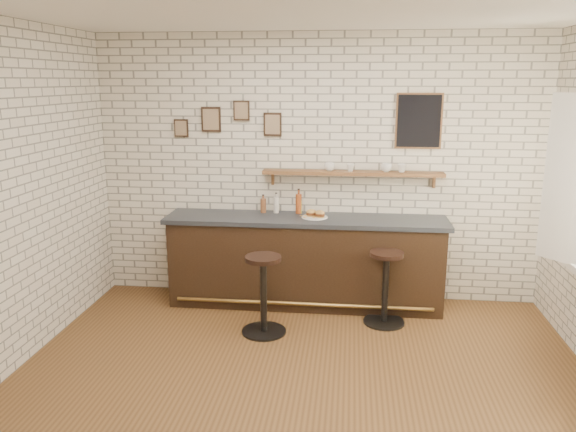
{
  "coord_description": "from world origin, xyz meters",
  "views": [
    {
      "loc": [
        0.38,
        -4.28,
        2.48
      ],
      "look_at": [
        -0.21,
        0.9,
        1.22
      ],
      "focal_mm": 35.0,
      "sensor_mm": 36.0,
      "label": 1
    }
  ],
  "objects_px": {
    "bitters_bottle_white": "(276,205)",
    "shelf_cup_b": "(350,168)",
    "bar_stool_left": "(264,292)",
    "bar_counter": "(305,261)",
    "bitters_bottle_brown": "(263,205)",
    "condiment_bottle_yellow": "(299,206)",
    "bitters_bottle_amber": "(299,203)",
    "sandwich_plate": "(315,217)",
    "shelf_cup_a": "(330,167)",
    "ciabatta_sandwich": "(316,213)",
    "bar_stool_right": "(385,285)",
    "shelf_cup_c": "(386,168)",
    "shelf_cup_d": "(402,168)"
  },
  "relations": [
    {
      "from": "bitters_bottle_white",
      "to": "shelf_cup_b",
      "type": "bearing_deg",
      "value": 1.23
    },
    {
      "from": "bar_stool_left",
      "to": "bar_counter",
      "type": "bearing_deg",
      "value": 66.5
    },
    {
      "from": "bitters_bottle_brown",
      "to": "condiment_bottle_yellow",
      "type": "distance_m",
      "value": 0.41
    },
    {
      "from": "condiment_bottle_yellow",
      "to": "bitters_bottle_amber",
      "type": "bearing_deg",
      "value": 180.0
    },
    {
      "from": "sandwich_plate",
      "to": "condiment_bottle_yellow",
      "type": "height_order",
      "value": "condiment_bottle_yellow"
    },
    {
      "from": "bar_counter",
      "to": "bitters_bottle_amber",
      "type": "bearing_deg",
      "value": 117.58
    },
    {
      "from": "bitters_bottle_brown",
      "to": "shelf_cup_a",
      "type": "distance_m",
      "value": 0.87
    },
    {
      "from": "bitters_bottle_amber",
      "to": "condiment_bottle_yellow",
      "type": "bearing_deg",
      "value": 0.0
    },
    {
      "from": "ciabatta_sandwich",
      "to": "bar_stool_right",
      "type": "relative_size",
      "value": 0.3
    },
    {
      "from": "bitters_bottle_amber",
      "to": "condiment_bottle_yellow",
      "type": "distance_m",
      "value": 0.03
    },
    {
      "from": "bitters_bottle_brown",
      "to": "shelf_cup_b",
      "type": "distance_m",
      "value": 1.07
    },
    {
      "from": "bar_stool_right",
      "to": "ciabatta_sandwich",
      "type": "bearing_deg",
      "value": 149.97
    },
    {
      "from": "shelf_cup_c",
      "to": "bitters_bottle_white",
      "type": "bearing_deg",
      "value": 77.69
    },
    {
      "from": "bitters_bottle_brown",
      "to": "bitters_bottle_white",
      "type": "xyz_separation_m",
      "value": [
        0.15,
        0.0,
        0.01
      ]
    },
    {
      "from": "condiment_bottle_yellow",
      "to": "sandwich_plate",
      "type": "bearing_deg",
      "value": -43.8
    },
    {
      "from": "bitters_bottle_brown",
      "to": "bitters_bottle_amber",
      "type": "height_order",
      "value": "bitters_bottle_amber"
    },
    {
      "from": "sandwich_plate",
      "to": "shelf_cup_c",
      "type": "distance_m",
      "value": 0.95
    },
    {
      "from": "bar_stool_right",
      "to": "shelf_cup_d",
      "type": "height_order",
      "value": "shelf_cup_d"
    },
    {
      "from": "bar_counter",
      "to": "shelf_cup_d",
      "type": "distance_m",
      "value": 1.48
    },
    {
      "from": "condiment_bottle_yellow",
      "to": "shelf_cup_c",
      "type": "relative_size",
      "value": 1.63
    },
    {
      "from": "bar_stool_left",
      "to": "shelf_cup_d",
      "type": "height_order",
      "value": "shelf_cup_d"
    },
    {
      "from": "bitters_bottle_white",
      "to": "sandwich_plate",
      "type": "bearing_deg",
      "value": -22.02
    },
    {
      "from": "ciabatta_sandwich",
      "to": "shelf_cup_a",
      "type": "relative_size",
      "value": 2.05
    },
    {
      "from": "condiment_bottle_yellow",
      "to": "shelf_cup_a",
      "type": "xyz_separation_m",
      "value": [
        0.34,
        0.02,
        0.45
      ]
    },
    {
      "from": "ciabatta_sandwich",
      "to": "bitters_bottle_brown",
      "type": "distance_m",
      "value": 0.64
    },
    {
      "from": "condiment_bottle_yellow",
      "to": "shelf_cup_d",
      "type": "distance_m",
      "value": 1.21
    },
    {
      "from": "shelf_cup_b",
      "to": "shelf_cup_c",
      "type": "height_order",
      "value": "shelf_cup_c"
    },
    {
      "from": "shelf_cup_b",
      "to": "bitters_bottle_amber",
      "type": "bearing_deg",
      "value": 124.25
    },
    {
      "from": "sandwich_plate",
      "to": "condiment_bottle_yellow",
      "type": "bearing_deg",
      "value": 136.2
    },
    {
      "from": "bar_stool_right",
      "to": "shelf_cup_a",
      "type": "xyz_separation_m",
      "value": [
        -0.62,
        0.64,
        1.13
      ]
    },
    {
      "from": "ciabatta_sandwich",
      "to": "bitters_bottle_amber",
      "type": "bearing_deg",
      "value": 138.32
    },
    {
      "from": "bitters_bottle_amber",
      "to": "shelf_cup_c",
      "type": "distance_m",
      "value": 1.05
    },
    {
      "from": "bitters_bottle_white",
      "to": "bar_stool_left",
      "type": "xyz_separation_m",
      "value": [
        0.0,
        -0.99,
        -0.67
      ]
    },
    {
      "from": "bitters_bottle_brown",
      "to": "bar_stool_left",
      "type": "distance_m",
      "value": 1.2
    },
    {
      "from": "bitters_bottle_white",
      "to": "bitters_bottle_amber",
      "type": "bearing_deg",
      "value": 0.0
    },
    {
      "from": "bar_stool_right",
      "to": "shelf_cup_c",
      "type": "relative_size",
      "value": 6.55
    },
    {
      "from": "bitters_bottle_white",
      "to": "bar_stool_right",
      "type": "xyz_separation_m",
      "value": [
        1.22,
        -0.62,
        -0.69
      ]
    },
    {
      "from": "bar_stool_right",
      "to": "shelf_cup_d",
      "type": "xyz_separation_m",
      "value": [
        0.17,
        0.64,
        1.13
      ]
    },
    {
      "from": "bitters_bottle_white",
      "to": "shelf_cup_b",
      "type": "relative_size",
      "value": 2.63
    },
    {
      "from": "condiment_bottle_yellow",
      "to": "shelf_cup_c",
      "type": "xyz_separation_m",
      "value": [
        0.96,
        0.02,
        0.46
      ]
    },
    {
      "from": "bar_stool_right",
      "to": "shelf_cup_c",
      "type": "height_order",
      "value": "shelf_cup_c"
    },
    {
      "from": "bar_stool_right",
      "to": "bitters_bottle_amber",
      "type": "bearing_deg",
      "value": 147.2
    },
    {
      "from": "bitters_bottle_amber",
      "to": "shelf_cup_a",
      "type": "relative_size",
      "value": 2.48
    },
    {
      "from": "bar_counter",
      "to": "condiment_bottle_yellow",
      "type": "relative_size",
      "value": 16.06
    },
    {
      "from": "bitters_bottle_brown",
      "to": "bar_stool_left",
      "type": "relative_size",
      "value": 0.26
    },
    {
      "from": "ciabatta_sandwich",
      "to": "shelf_cup_b",
      "type": "bearing_deg",
      "value": 28.57
    },
    {
      "from": "sandwich_plate",
      "to": "bitters_bottle_amber",
      "type": "xyz_separation_m",
      "value": [
        -0.2,
        0.18,
        0.11
      ]
    },
    {
      "from": "sandwich_plate",
      "to": "condiment_bottle_yellow",
      "type": "distance_m",
      "value": 0.27
    },
    {
      "from": "shelf_cup_c",
      "to": "bitters_bottle_brown",
      "type": "bearing_deg",
      "value": 77.6
    },
    {
      "from": "ciabatta_sandwich",
      "to": "bitters_bottle_brown",
      "type": "height_order",
      "value": "bitters_bottle_brown"
    }
  ]
}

